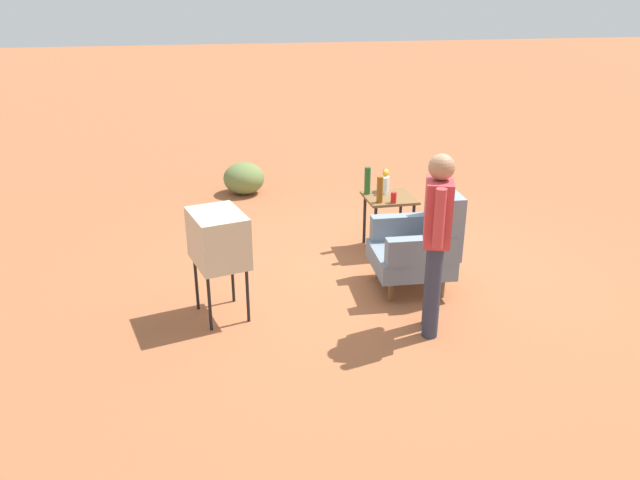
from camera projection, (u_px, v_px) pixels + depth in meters
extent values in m
plane|color=#A05B38|center=(388.00, 278.00, 6.63)|extent=(60.00, 60.00, 0.00)
cylinder|color=brown|center=(378.00, 268.00, 6.59)|extent=(0.05, 0.05, 0.22)
cylinder|color=brown|center=(391.00, 291.00, 6.11)|extent=(0.05, 0.05, 0.22)
cylinder|color=brown|center=(426.00, 265.00, 6.67)|extent=(0.05, 0.05, 0.22)
cylinder|color=brown|center=(442.00, 287.00, 6.18)|extent=(0.05, 0.05, 0.22)
cube|color=slate|center=(410.00, 259.00, 6.31)|extent=(0.80, 0.80, 0.20)
cube|color=slate|center=(443.00, 219.00, 6.19)|extent=(0.77, 0.20, 0.64)
cube|color=slate|center=(403.00, 227.00, 6.51)|extent=(0.18, 0.69, 0.26)
cube|color=slate|center=(421.00, 250.00, 5.93)|extent=(0.18, 0.69, 0.26)
cylinder|color=black|center=(365.00, 219.00, 7.41)|extent=(0.04, 0.04, 0.62)
cylinder|color=black|center=(375.00, 233.00, 7.01)|extent=(0.04, 0.04, 0.62)
cylinder|color=black|center=(400.00, 216.00, 7.49)|extent=(0.04, 0.04, 0.62)
cylinder|color=black|center=(413.00, 230.00, 7.09)|extent=(0.04, 0.04, 0.62)
cube|color=brown|center=(389.00, 198.00, 7.13)|extent=(0.56, 0.56, 0.03)
cylinder|color=black|center=(248.00, 295.00, 5.67)|extent=(0.03, 0.03, 0.55)
cylinder|color=black|center=(233.00, 276.00, 6.03)|extent=(0.03, 0.03, 0.55)
cylinder|color=black|center=(210.00, 303.00, 5.52)|extent=(0.03, 0.03, 0.55)
cylinder|color=black|center=(196.00, 283.00, 5.89)|extent=(0.03, 0.03, 0.55)
cube|color=#BCB299|center=(218.00, 238.00, 5.58)|extent=(0.69, 0.57, 0.48)
cube|color=#383D3F|center=(242.00, 234.00, 5.67)|extent=(0.41, 0.11, 0.34)
cylinder|color=#2D3347|center=(432.00, 283.00, 5.55)|extent=(0.14, 0.14, 0.86)
cylinder|color=#2D3347|center=(433.00, 293.00, 5.37)|extent=(0.14, 0.14, 0.86)
cube|color=#BC383D|center=(438.00, 212.00, 5.19)|extent=(0.41, 0.33, 0.56)
cylinder|color=#BC383D|center=(438.00, 200.00, 5.40)|extent=(0.09, 0.09, 0.50)
cylinder|color=#BC383D|center=(439.00, 219.00, 4.96)|extent=(0.09, 0.09, 0.50)
sphere|color=#A37556|center=(442.00, 167.00, 5.05)|extent=(0.22, 0.22, 0.22)
cylinder|color=red|center=(394.00, 198.00, 6.89)|extent=(0.07, 0.07, 0.12)
cylinder|color=#1E5623|center=(367.00, 181.00, 7.15)|extent=(0.07, 0.07, 0.32)
cylinder|color=silver|center=(385.00, 186.00, 7.17)|extent=(0.06, 0.06, 0.20)
cylinder|color=brown|center=(380.00, 190.00, 6.87)|extent=(0.07, 0.07, 0.30)
cylinder|color=silver|center=(386.00, 184.00, 7.28)|extent=(0.09, 0.09, 0.18)
sphere|color=yellow|center=(386.00, 172.00, 7.23)|extent=(0.07, 0.07, 0.07)
sphere|color=#E04C66|center=(386.00, 171.00, 7.26)|extent=(0.07, 0.07, 0.07)
sphere|color=orange|center=(386.00, 173.00, 7.19)|extent=(0.07, 0.07, 0.07)
ellipsoid|color=olive|center=(244.00, 178.00, 9.26)|extent=(0.61, 0.61, 0.47)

